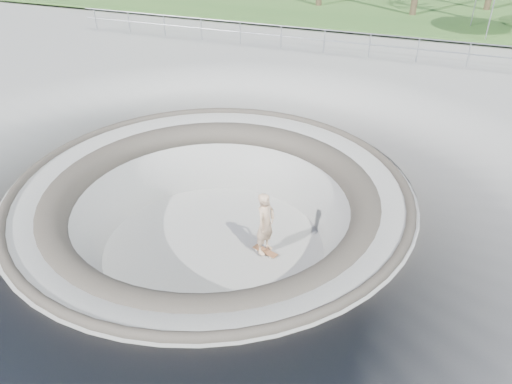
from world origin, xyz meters
TOP-DOWN VIEW (x-y plane):
  - ground at (0.00, 0.00)m, footprint 180.00×180.00m
  - skate_bowl at (0.00, 0.00)m, footprint 14.00×14.00m
  - distant_hills at (3.78, 57.17)m, footprint 103.20×45.00m
  - safety_railing at (0.00, 12.00)m, footprint 25.00×0.06m
  - skateboard at (1.44, 0.17)m, footprint 0.76×0.44m
  - skater at (1.44, 0.17)m, footprint 0.58×0.74m

SIDE VIEW (x-z plane):
  - distant_hills at x=3.78m, z-range -21.32..7.28m
  - skateboard at x=1.44m, z-range -1.88..-1.80m
  - skate_bowl at x=0.00m, z-range -3.88..0.22m
  - skater at x=1.44m, z-range -1.82..-0.03m
  - ground at x=0.00m, z-range 0.00..0.00m
  - safety_railing at x=0.00m, z-range 0.18..1.20m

